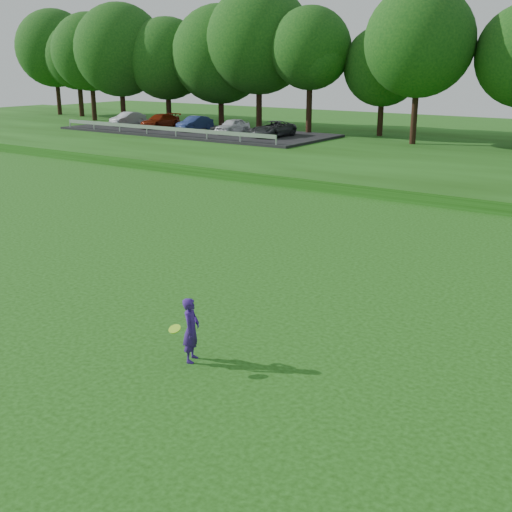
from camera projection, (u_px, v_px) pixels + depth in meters
The scene contains 6 objects.
ground at pixel (86, 333), 16.01m from camera, with size 140.00×140.00×0.00m, color #19420C.
berm at pixel (482, 158), 42.67m from camera, with size 130.00×30.00×0.60m, color #19420C.
walking_path at pixel (400, 198), 31.74m from camera, with size 130.00×1.60×0.04m, color gray.
treeline at pixel (511, 36), 43.53m from camera, with size 104.00×7.00×15.00m, color #0E3D0F, non-canonical shape.
parking_lot at pixel (197, 128), 54.37m from camera, with size 24.00×9.00×1.38m.
woman at pixel (191, 330), 14.34m from camera, with size 0.54×0.96×1.50m.
Camera 1 is at (11.88, -9.71, 6.53)m, focal length 45.00 mm.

